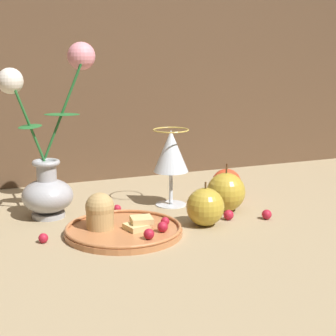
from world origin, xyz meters
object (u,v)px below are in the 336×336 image
apple_beside_vase (226,184)px  apple_near_glass (226,192)px  plate_with_pastries (119,225)px  wine_glass (171,154)px  apple_at_table_edge (205,207)px  vase (49,160)px

apple_beside_vase → apple_near_glass: apple_near_glass is taller
plate_with_pastries → wine_glass: size_ratio=1.30×
plate_with_pastries → apple_near_glass: size_ratio=2.33×
wine_glass → apple_beside_vase: bearing=1.6°
apple_at_table_edge → plate_with_pastries: bearing=175.6°
plate_with_pastries → vase: bearing=120.5°
vase → apple_at_table_edge: 0.32m
vase → plate_with_pastries: 0.21m
apple_beside_vase → apple_near_glass: 0.10m
vase → apple_beside_vase: vase is taller
wine_glass → apple_at_table_edge: wine_glass is taller
apple_beside_vase → apple_at_table_edge: 0.20m
wine_glass → plate_with_pastries: bearing=-138.9°
apple_beside_vase → plate_with_pastries: bearing=-154.1°
plate_with_pastries → apple_beside_vase: size_ratio=2.72×
wine_glass → apple_beside_vase: size_ratio=2.09×
apple_beside_vase → wine_glass: bearing=-178.4°
vase → apple_near_glass: (0.34, -0.10, -0.07)m
apple_near_glass → apple_at_table_edge: 0.11m
apple_beside_vase → vase: bearing=177.9°
apple_near_glass → vase: bearing=163.6°
vase → apple_beside_vase: size_ratio=4.35×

